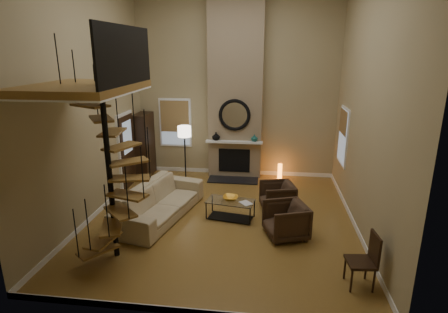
# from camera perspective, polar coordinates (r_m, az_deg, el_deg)

# --- Properties ---
(ground) EXTENTS (6.00, 6.50, 0.01)m
(ground) POSITION_cam_1_polar(r_m,az_deg,el_deg) (8.60, -0.34, -9.78)
(ground) COLOR #A47A35
(ground) RESTS_ON ground
(back_wall) EXTENTS (6.00, 0.02, 5.50)m
(back_wall) POSITION_cam_1_polar(r_m,az_deg,el_deg) (10.99, 1.92, 11.01)
(back_wall) COLOR tan
(back_wall) RESTS_ON ground
(front_wall) EXTENTS (6.00, 0.02, 5.50)m
(front_wall) POSITION_cam_1_polar(r_m,az_deg,el_deg) (4.63, -5.74, 3.26)
(front_wall) COLOR tan
(front_wall) RESTS_ON ground
(left_wall) EXTENTS (0.02, 6.50, 5.50)m
(left_wall) POSITION_cam_1_polar(r_m,az_deg,el_deg) (8.70, -20.60, 8.52)
(left_wall) COLOR tan
(left_wall) RESTS_ON ground
(right_wall) EXTENTS (0.02, 6.50, 5.50)m
(right_wall) POSITION_cam_1_polar(r_m,az_deg,el_deg) (7.96, 21.77, 7.75)
(right_wall) COLOR tan
(right_wall) RESTS_ON ground
(baseboard_back) EXTENTS (6.00, 0.02, 0.12)m
(baseboard_back) POSITION_cam_1_polar(r_m,az_deg,el_deg) (11.55, 1.78, -2.39)
(baseboard_back) COLOR white
(baseboard_back) RESTS_ON ground
(baseboard_front) EXTENTS (6.00, 0.02, 0.12)m
(baseboard_front) POSITION_cam_1_polar(r_m,az_deg,el_deg) (5.87, -4.90, -23.21)
(baseboard_front) COLOR white
(baseboard_front) RESTS_ON ground
(baseboard_left) EXTENTS (0.02, 6.50, 0.12)m
(baseboard_left) POSITION_cam_1_polar(r_m,az_deg,el_deg) (9.41, -18.89, -7.88)
(baseboard_left) COLOR white
(baseboard_left) RESTS_ON ground
(baseboard_right) EXTENTS (0.02, 6.50, 0.12)m
(baseboard_right) POSITION_cam_1_polar(r_m,az_deg,el_deg) (8.73, 19.82, -9.93)
(baseboard_right) COLOR white
(baseboard_right) RESTS_ON ground
(chimney_breast) EXTENTS (1.60, 0.38, 5.50)m
(chimney_breast) POSITION_cam_1_polar(r_m,az_deg,el_deg) (10.80, 1.82, 10.92)
(chimney_breast) COLOR #887558
(chimney_breast) RESTS_ON ground
(hearth) EXTENTS (1.50, 0.60, 0.04)m
(hearth) POSITION_cam_1_polar(r_m,az_deg,el_deg) (10.94, 1.44, -3.72)
(hearth) COLOR black
(hearth) RESTS_ON ground
(firebox) EXTENTS (0.95, 0.02, 0.72)m
(firebox) POSITION_cam_1_polar(r_m,az_deg,el_deg) (11.04, 1.62, -0.62)
(firebox) COLOR black
(firebox) RESTS_ON chimney_breast
(mantel) EXTENTS (1.70, 0.18, 0.06)m
(mantel) POSITION_cam_1_polar(r_m,az_deg,el_deg) (10.80, 1.60, 2.29)
(mantel) COLOR white
(mantel) RESTS_ON chimney_breast
(mirror_frame) EXTENTS (0.94, 0.10, 0.94)m
(mirror_frame) POSITION_cam_1_polar(r_m,az_deg,el_deg) (10.69, 1.67, 6.53)
(mirror_frame) COLOR black
(mirror_frame) RESTS_ON chimney_breast
(mirror_disc) EXTENTS (0.80, 0.01, 0.80)m
(mirror_disc) POSITION_cam_1_polar(r_m,az_deg,el_deg) (10.70, 1.67, 6.54)
(mirror_disc) COLOR white
(mirror_disc) RESTS_ON chimney_breast
(vase_left) EXTENTS (0.24, 0.24, 0.25)m
(vase_left) POSITION_cam_1_polar(r_m,az_deg,el_deg) (10.87, -1.26, 3.22)
(vase_left) COLOR black
(vase_left) RESTS_ON mantel
(vase_right) EXTENTS (0.20, 0.20, 0.21)m
(vase_right) POSITION_cam_1_polar(r_m,az_deg,el_deg) (10.77, 4.81, 2.94)
(vase_right) COLOR #165049
(vase_right) RESTS_ON mantel
(window_back) EXTENTS (1.02, 0.06, 1.52)m
(window_back) POSITION_cam_1_polar(r_m,az_deg,el_deg) (11.46, -7.70, 5.40)
(window_back) COLOR white
(window_back) RESTS_ON back_wall
(window_right) EXTENTS (0.06, 1.02, 1.52)m
(window_right) POSITION_cam_1_polar(r_m,az_deg,el_deg) (10.07, 18.27, 3.20)
(window_right) COLOR white
(window_right) RESTS_ON right_wall
(entry_door) EXTENTS (0.10, 1.05, 2.16)m
(entry_door) POSITION_cam_1_polar(r_m,az_deg,el_deg) (10.61, -15.05, 0.89)
(entry_door) COLOR white
(entry_door) RESTS_ON ground
(loft) EXTENTS (1.70, 2.20, 1.09)m
(loft) POSITION_cam_1_polar(r_m,az_deg,el_deg) (6.62, -20.76, 10.55)
(loft) COLOR olive
(loft) RESTS_ON left_wall
(spiral_stair) EXTENTS (1.47, 1.47, 4.06)m
(spiral_stair) POSITION_cam_1_polar(r_m,az_deg,el_deg) (6.79, -17.52, -1.59)
(spiral_stair) COLOR black
(spiral_stair) RESTS_ON ground
(hutch) EXTENTS (0.42, 0.89, 1.99)m
(hutch) POSITION_cam_1_polar(r_m,az_deg,el_deg) (11.45, -12.46, 1.69)
(hutch) COLOR black
(hutch) RESTS_ON ground
(sofa) EXTENTS (1.63, 2.87, 0.79)m
(sofa) POSITION_cam_1_polar(r_m,az_deg,el_deg) (8.66, -10.10, -6.92)
(sofa) COLOR tan
(sofa) RESTS_ON ground
(armchair_near) EXTENTS (0.94, 0.92, 0.71)m
(armchair_near) POSITION_cam_1_polar(r_m,az_deg,el_deg) (8.99, 8.84, -6.26)
(armchair_near) COLOR #3B281B
(armchair_near) RESTS_ON ground
(armchair_far) EXTENTS (1.05, 1.04, 0.76)m
(armchair_far) POSITION_cam_1_polar(r_m,az_deg,el_deg) (7.85, 10.24, -9.84)
(armchair_far) COLOR #3B281B
(armchair_far) RESTS_ON ground
(coffee_table) EXTENTS (1.17, 0.72, 0.43)m
(coffee_table) POSITION_cam_1_polar(r_m,az_deg,el_deg) (8.48, 1.01, -8.00)
(coffee_table) COLOR silver
(coffee_table) RESTS_ON ground
(bowl) EXTENTS (0.35, 0.35, 0.09)m
(bowl) POSITION_cam_1_polar(r_m,az_deg,el_deg) (8.44, 1.06, -6.54)
(bowl) COLOR gold
(bowl) RESTS_ON coffee_table
(book) EXTENTS (0.35, 0.36, 0.03)m
(book) POSITION_cam_1_polar(r_m,az_deg,el_deg) (8.24, 3.34, -7.42)
(book) COLOR gray
(book) RESTS_ON coffee_table
(floor_lamp) EXTENTS (0.38, 0.38, 1.70)m
(floor_lamp) POSITION_cam_1_polar(r_m,az_deg,el_deg) (10.47, -6.24, 3.23)
(floor_lamp) COLOR black
(floor_lamp) RESTS_ON ground
(accent_lamp) EXTENTS (0.13, 0.13, 0.47)m
(accent_lamp) POSITION_cam_1_polar(r_m,az_deg,el_deg) (11.11, 8.78, -2.34)
(accent_lamp) COLOR orange
(accent_lamp) RESTS_ON ground
(side_chair) EXTENTS (0.48, 0.48, 0.95)m
(side_chair) POSITION_cam_1_polar(r_m,az_deg,el_deg) (6.58, 21.50, -14.63)
(side_chair) COLOR black
(side_chair) RESTS_ON ground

